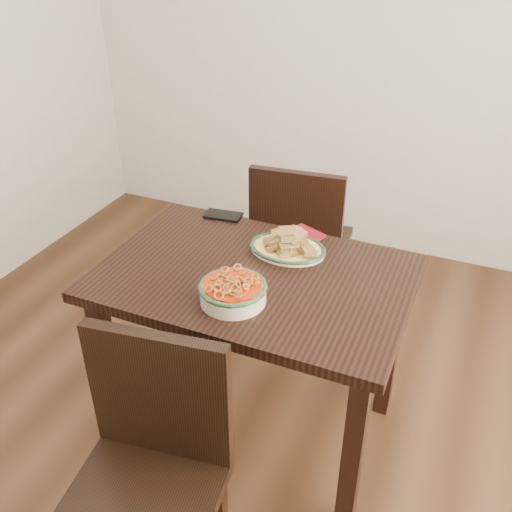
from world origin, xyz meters
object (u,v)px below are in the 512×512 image
at_px(fish_plate, 288,241).
at_px(noodle_bowl, 233,290).
at_px(dining_table, 254,299).
at_px(chair_near, 149,465).
at_px(smartphone, 223,215).
at_px(chair_far, 300,240).

bearing_deg(fish_plate, noodle_bowl, -98.40).
xyz_separation_m(dining_table, chair_near, (-0.03, -0.67, -0.14)).
bearing_deg(smartphone, fish_plate, -30.56).
xyz_separation_m(chair_far, fish_plate, (0.12, -0.51, 0.30)).
bearing_deg(chair_far, fish_plate, 97.57).
distance_m(dining_table, chair_near, 0.69).
bearing_deg(noodle_bowl, smartphone, 119.33).
xyz_separation_m(dining_table, noodle_bowl, (0.00, -0.17, 0.16)).
height_order(chair_far, smartphone, chair_far).
height_order(chair_far, chair_near, same).
distance_m(noodle_bowl, smartphone, 0.59).
bearing_deg(noodle_bowl, dining_table, 90.88).
distance_m(chair_near, noodle_bowl, 0.58).
distance_m(chair_near, fish_plate, 0.91).
relative_size(dining_table, noodle_bowl, 4.80).
relative_size(chair_near, noodle_bowl, 3.95).
height_order(dining_table, chair_near, chair_near).
xyz_separation_m(chair_far, chair_near, (0.04, -1.36, 0.00)).
xyz_separation_m(dining_table, chair_far, (-0.07, 0.69, -0.14)).
xyz_separation_m(chair_far, noodle_bowl, (0.07, -0.87, 0.29)).
height_order(dining_table, chair_far, chair_far).
relative_size(chair_near, smartphone, 5.87).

